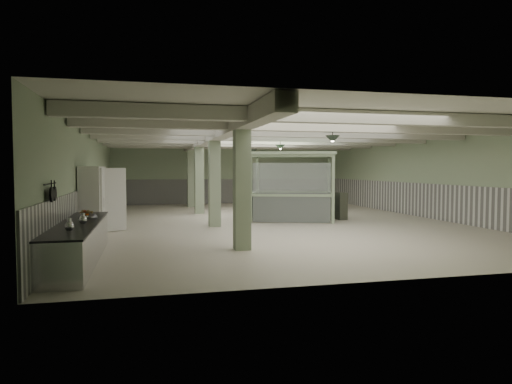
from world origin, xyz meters
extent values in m
plane|color=beige|center=(0.00, 0.00, 0.00)|extent=(20.00, 20.00, 0.00)
cube|color=white|center=(0.00, 0.00, 3.60)|extent=(14.00, 20.00, 0.02)
cube|color=#A0B28E|center=(0.00, 10.00, 1.80)|extent=(14.00, 0.02, 3.60)
cube|color=#A0B28E|center=(0.00, -10.00, 1.80)|extent=(14.00, 0.02, 3.60)
cube|color=#A0B28E|center=(-7.00, 0.00, 1.80)|extent=(0.02, 20.00, 3.60)
cube|color=#A0B28E|center=(7.00, 0.00, 1.80)|extent=(0.02, 20.00, 3.60)
cube|color=silver|center=(-6.97, 0.00, 0.75)|extent=(0.05, 19.90, 1.50)
cube|color=silver|center=(6.97, 0.00, 0.75)|extent=(0.05, 19.90, 1.50)
cube|color=silver|center=(0.00, 9.97, 0.75)|extent=(13.90, 0.05, 1.50)
cube|color=beige|center=(-2.50, 0.00, 3.38)|extent=(0.45, 19.90, 0.40)
cube|color=beige|center=(0.00, -7.50, 3.42)|extent=(13.90, 0.35, 0.32)
cube|color=beige|center=(0.00, -5.00, 3.42)|extent=(13.90, 0.35, 0.32)
cube|color=beige|center=(0.00, -2.50, 3.42)|extent=(13.90, 0.35, 0.32)
cube|color=beige|center=(0.00, 0.00, 3.42)|extent=(13.90, 0.35, 0.32)
cube|color=beige|center=(0.00, 2.50, 3.42)|extent=(13.90, 0.35, 0.32)
cube|color=beige|center=(0.00, 5.00, 3.42)|extent=(13.90, 0.35, 0.32)
cube|color=beige|center=(0.00, 7.50, 3.42)|extent=(13.90, 0.35, 0.32)
cube|color=#91A383|center=(-2.50, -6.00, 1.80)|extent=(0.42, 0.42, 3.60)
cube|color=#91A383|center=(-2.50, -1.00, 1.80)|extent=(0.42, 0.42, 3.60)
cube|color=#91A383|center=(-2.50, 4.00, 1.80)|extent=(0.42, 0.42, 3.60)
cube|color=#91A383|center=(-2.50, 8.00, 1.80)|extent=(0.42, 0.42, 3.60)
cylinder|color=black|center=(-6.93, -7.60, 1.85)|extent=(0.02, 1.20, 0.02)
cone|color=#29362B|center=(0.50, -5.00, 3.05)|extent=(0.44, 0.44, 0.22)
cone|color=#29362B|center=(0.50, 0.50, 3.05)|extent=(0.44, 0.44, 0.22)
cone|color=#29362B|center=(0.50, 5.50, 3.05)|extent=(0.44, 0.44, 0.22)
cube|color=silver|center=(-6.54, -6.68, 0.44)|extent=(0.90, 5.34, 0.88)
cube|color=black|center=(-6.54, -6.68, 0.89)|extent=(0.94, 5.38, 0.04)
cylinder|color=#B2B2B7|center=(-6.45, -5.90, 0.94)|extent=(0.26, 0.26, 0.09)
cylinder|color=black|center=(-6.88, -7.74, 1.63)|extent=(0.04, 0.32, 0.32)
cylinder|color=black|center=(-6.88, -7.43, 1.63)|extent=(0.04, 0.31, 0.31)
cube|color=white|center=(-6.65, -2.34, 1.13)|extent=(0.62, 2.47, 2.26)
cube|color=white|center=(-6.31, -2.90, 1.13)|extent=(0.06, 0.93, 2.16)
cube|color=white|center=(-6.19, -1.67, 1.13)|extent=(0.81, 0.55, 2.16)
cube|color=silver|center=(-6.27, -2.90, 1.13)|extent=(0.02, 0.05, 0.30)
cube|color=silver|center=(-6.27, -1.77, 1.13)|extent=(0.02, 0.05, 0.30)
cube|color=#A1B994|center=(-0.93, -0.16, 1.36)|extent=(0.15, 0.15, 2.72)
cube|color=#A1B994|center=(-0.02, 2.40, 1.36)|extent=(0.15, 0.15, 2.72)
cube|color=#A1B994|center=(2.15, -1.25, 1.36)|extent=(0.15, 0.15, 2.72)
cube|color=#A1B994|center=(3.05, 1.32, 1.36)|extent=(0.15, 0.15, 2.72)
cube|color=#A1B994|center=(1.06, 0.58, 2.78)|extent=(4.30, 3.97, 0.12)
cube|color=silver|center=(0.61, -0.70, 0.55)|extent=(2.91, 1.08, 1.05)
cube|color=silver|center=(0.61, -0.70, 1.78)|extent=(2.91, 1.08, 1.22)
cube|color=silver|center=(1.51, 1.86, 0.55)|extent=(2.91, 1.08, 1.05)
cube|color=silver|center=(1.51, 1.86, 1.78)|extent=(2.91, 1.08, 1.22)
cube|color=silver|center=(-0.48, 1.12, 0.55)|extent=(0.89, 2.39, 1.05)
cube|color=silver|center=(-0.48, 1.12, 1.78)|extent=(0.89, 2.39, 1.22)
cube|color=silver|center=(2.60, 0.04, 0.55)|extent=(0.89, 2.39, 1.05)
cube|color=silver|center=(2.60, 0.04, 1.78)|extent=(0.89, 2.39, 1.22)
cube|color=#4D5144|center=(3.04, 0.00, 0.57)|extent=(0.41, 0.56, 1.15)
camera|label=1|loc=(-4.98, -17.85, 2.18)|focal=32.00mm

